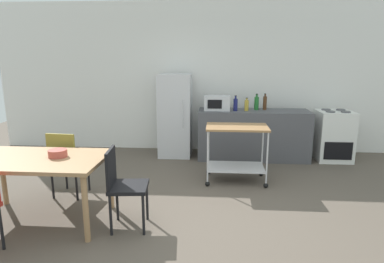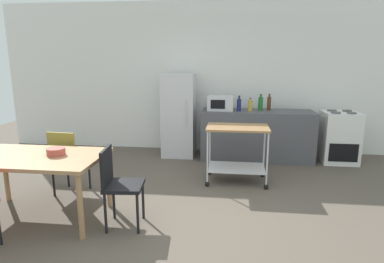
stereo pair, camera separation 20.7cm
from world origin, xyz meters
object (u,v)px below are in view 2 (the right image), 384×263
(stove_oven, at_px, (339,137))
(microwave, at_px, (220,103))
(dining_table, at_px, (36,163))
(chair_black, at_px, (118,182))
(refrigerator, at_px, (179,115))
(bottle_soda, at_px, (239,105))
(bottle_wine, at_px, (250,106))
(bottle_sesame_oil, at_px, (269,103))
(fruit_bowl, at_px, (56,152))
(kitchen_cart, at_px, (237,145))
(chair_olive, at_px, (67,158))
(bottle_vinegar, at_px, (261,103))

(stove_oven, bearing_deg, microwave, -179.50)
(dining_table, distance_m, chair_black, 1.00)
(dining_table, distance_m, refrigerator, 3.00)
(bottle_soda, bearing_deg, bottle_wine, 8.99)
(bottle_soda, xyz_separation_m, bottle_sesame_oil, (0.54, 0.17, 0.01))
(dining_table, relative_size, bottle_wine, 6.39)
(bottle_soda, height_order, bottle_wine, bottle_soda)
(bottle_sesame_oil, bearing_deg, stove_oven, -3.69)
(stove_oven, relative_size, bottle_soda, 3.32)
(chair_black, height_order, fruit_bowl, chair_black)
(refrigerator, xyz_separation_m, fruit_bowl, (-0.97, -2.69, 0.02))
(chair_black, bearing_deg, dining_table, 79.99)
(refrigerator, xyz_separation_m, bottle_sesame_oil, (1.66, -0.00, 0.25))
(refrigerator, relative_size, bottle_soda, 5.59)
(refrigerator, height_order, bottle_wine, refrigerator)
(kitchen_cart, height_order, bottle_sesame_oil, bottle_sesame_oil)
(chair_black, distance_m, bottle_sesame_oil, 3.42)
(chair_black, relative_size, bottle_soda, 3.21)
(stove_oven, relative_size, microwave, 2.00)
(microwave, bearing_deg, refrigerator, 172.70)
(bottle_soda, relative_size, bottle_wine, 1.18)
(kitchen_cart, distance_m, bottle_soda, 1.22)
(chair_olive, relative_size, fruit_bowl, 4.38)
(bottle_wine, xyz_separation_m, fruit_bowl, (-2.29, -2.55, -0.21))
(dining_table, xyz_separation_m, refrigerator, (1.20, 2.74, 0.10))
(refrigerator, height_order, bottle_sesame_oil, refrigerator)
(kitchen_cart, distance_m, microwave, 1.33)
(chair_black, xyz_separation_m, microwave, (1.00, 2.72, 0.51))
(bottle_vinegar, height_order, fruit_bowl, bottle_vinegar)
(chair_black, xyz_separation_m, bottle_vinegar, (1.72, 2.80, 0.51))
(bottle_vinegar, distance_m, bottle_sesame_oil, 0.15)
(bottle_wine, bearing_deg, bottle_vinegar, 33.30)
(stove_oven, height_order, kitchen_cart, stove_oven)
(chair_black, bearing_deg, bottle_soda, -32.26)
(dining_table, xyz_separation_m, bottle_soda, (2.31, 2.57, 0.35))
(bottle_wine, relative_size, bottle_sesame_oil, 0.79)
(chair_olive, bearing_deg, bottle_soda, -135.85)
(kitchen_cart, bearing_deg, chair_olive, -161.75)
(kitchen_cart, height_order, microwave, microwave)
(bottle_sesame_oil, bearing_deg, chair_olive, -144.14)
(fruit_bowl, bearing_deg, bottle_wine, 48.12)
(bottle_vinegar, bearing_deg, bottle_sesame_oil, 5.61)
(chair_black, height_order, kitchen_cart, chair_black)
(dining_table, relative_size, refrigerator, 0.97)
(kitchen_cart, bearing_deg, chair_black, -130.66)
(kitchen_cart, bearing_deg, stove_oven, 33.98)
(chair_black, bearing_deg, kitchen_cart, -46.24)
(fruit_bowl, bearing_deg, bottle_sesame_oil, 45.65)
(chair_olive, bearing_deg, microwave, -130.33)
(microwave, relative_size, fruit_bowl, 2.26)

